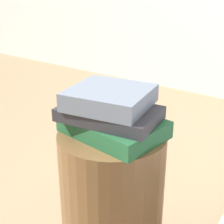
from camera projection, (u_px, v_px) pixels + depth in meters
side_table at (112, 207)px, 1.12m from camera, size 0.33×0.33×0.54m
book_forest at (113, 127)px, 1.00m from camera, size 0.31×0.24×0.05m
book_charcoal at (110, 114)px, 0.98m from camera, size 0.30×0.21×0.04m
book_slate at (110, 98)px, 0.98m from camera, size 0.25×0.24×0.05m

